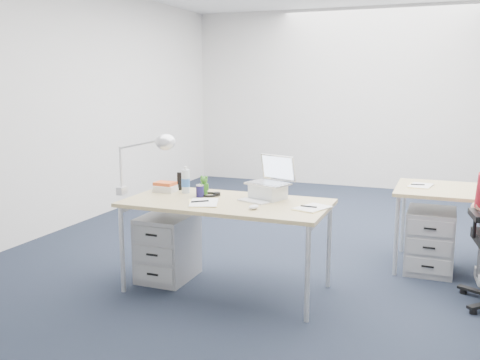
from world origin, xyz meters
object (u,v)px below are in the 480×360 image
bear_figurine (204,185)px  desk_lamp (138,163)px  can_koozie (200,191)px  cordless_phone (180,181)px  book_stack (165,187)px  computer_mouse (254,207)px  drawer_pedestal_far (430,240)px  silver_laptop (268,178)px  sunglasses (266,198)px  drawer_pedestal_near (168,247)px  water_bottle (186,180)px  headphones (209,194)px  wireless_keyboard (253,201)px  desk_near (227,207)px

bear_figurine → desk_lamp: 0.57m
can_koozie → cordless_phone: bearing=145.4°
book_stack → cordless_phone: cordless_phone is taller
computer_mouse → book_stack: 0.99m
drawer_pedestal_far → silver_laptop: bearing=-145.0°
book_stack → sunglasses: 0.91m
drawer_pedestal_near → water_bottle: water_bottle is taller
drawer_pedestal_near → sunglasses: (0.84, 0.10, 0.47)m
drawer_pedestal_near → headphones: (0.35, 0.08, 0.47)m
wireless_keyboard → sunglasses: size_ratio=2.37×
bear_figurine → book_stack: 0.36m
drawer_pedestal_near → headphones: 0.59m
computer_mouse → desk_lamp: desk_lamp is taller
sunglasses → wireless_keyboard: bearing=-137.3°
silver_laptop → cordless_phone: (-0.82, 0.06, -0.09)m
drawer_pedestal_far → book_stack: (-2.14, -0.90, 0.50)m
drawer_pedestal_near → desk_lamp: (-0.18, -0.14, 0.73)m
drawer_pedestal_far → sunglasses: 1.60m
desk_near → computer_mouse: 0.35m
drawer_pedestal_far → desk_near: bearing=-144.7°
desk_near → computer_mouse: size_ratio=17.21×
desk_lamp → computer_mouse: bearing=-8.4°
desk_near → headphones: headphones is taller
water_bottle → desk_near: bearing=-21.2°
silver_laptop → can_koozie: silver_laptop is taller
wireless_keyboard → sunglasses: bearing=78.2°
water_bottle → bear_figurine: bearing=1.4°
desk_near → book_stack: size_ratio=8.76×
can_koozie → book_stack: size_ratio=0.57×
wireless_keyboard → cordless_phone: cordless_phone is taller
desk_near → wireless_keyboard: wireless_keyboard is taller
drawer_pedestal_near → silver_laptop: (0.84, 0.15, 0.62)m
silver_laptop → book_stack: (-0.91, -0.04, -0.13)m
book_stack → sunglasses: book_stack is taller
wireless_keyboard → bear_figurine: size_ratio=1.58×
cordless_phone → sunglasses: cordless_phone is taller
sunglasses → desk_lamp: size_ratio=0.19×
drawer_pedestal_near → cordless_phone: size_ratio=3.55×
drawer_pedestal_far → water_bottle: 2.22m
headphones → water_bottle: (-0.23, 0.04, 0.10)m
silver_laptop → wireless_keyboard: (-0.07, -0.15, -0.16)m
wireless_keyboard → can_koozie: can_koozie is taller
silver_laptop → book_stack: bearing=-158.5°
desk_near → bear_figurine: 0.35m
drawer_pedestal_far → cordless_phone: (-2.05, -0.80, 0.53)m
drawer_pedestal_far → computer_mouse: (-1.21, -1.24, 0.47)m
drawer_pedestal_far → water_bottle: (-1.95, -0.89, 0.57)m
wireless_keyboard → computer_mouse: computer_mouse is taller
cordless_phone → drawer_pedestal_far: bearing=10.2°
can_koozie → bear_figurine: bearing=97.7°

